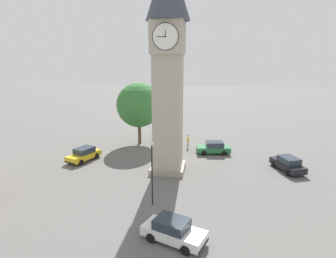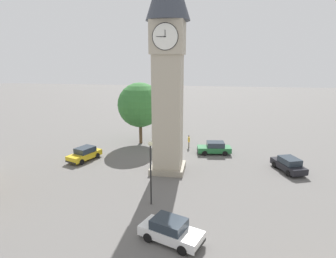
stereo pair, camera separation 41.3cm
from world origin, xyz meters
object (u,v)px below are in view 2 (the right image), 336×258
Objects in this scene: clock_tower at (168,48)px; lamp_post at (151,163)px; car_blue_kerb at (214,148)px; car_silver_kerb at (85,154)px; pedestrian at (189,140)px; car_red_corner at (170,231)px; tree at (140,105)px; car_white_side at (289,164)px.

clock_tower is 4.03× the size of lamp_post.
car_silver_kerb is at bearing 17.75° from car_blue_kerb.
car_red_corner is at bearing 91.88° from pedestrian.
lamp_post is (5.00, 13.55, 2.76)m from car_blue_kerb.
car_silver_kerb is 10.17m from tree.
clock_tower is 14.24m from pedestrian.
clock_tower reaches higher than lamp_post.
pedestrian is 8.21m from tree.
pedestrian is (11.06, -6.42, 0.25)m from car_white_side.
car_blue_kerb is 0.97× the size of car_silver_kerb.
tree reaches higher than car_white_side.
clock_tower is 4.80× the size of car_white_side.
car_blue_kerb is 0.97× the size of car_white_side.
clock_tower is 12.86m from tree.
pedestrian reaches higher than car_silver_kerb.
car_blue_kerb is 18.21m from car_red_corner.
car_blue_kerb is at bearing -162.25° from car_silver_kerb.
lamp_post is (2.29, -4.46, 2.76)m from car_red_corner.
clock_tower is 16.71m from car_red_corner.
car_red_corner is 1.00× the size of car_white_side.
car_red_corner is at bearing 132.73° from car_silver_kerb.
car_white_side is 2.64× the size of pedestrian.
car_white_side is at bearing -127.56° from car_red_corner.
car_blue_kerb is at bearing -127.29° from clock_tower.
car_silver_kerb is at bearing -8.66° from clock_tower.
car_red_corner is (-2.10, 11.69, -11.75)m from clock_tower.
tree is (7.51, -20.95, 4.66)m from car_red_corner.
car_red_corner is (2.71, 18.01, 0.00)m from car_blue_kerb.
car_red_corner is 0.84× the size of lamp_post.
lamp_post reaches higher than pedestrian.
car_silver_kerb is (10.12, -1.54, -11.75)m from clock_tower.
clock_tower is at bearing 171.34° from car_silver_kerb.
car_red_corner is at bearing 81.43° from car_blue_kerb.
car_white_side is at bearing -171.59° from clock_tower.
car_silver_kerb is at bearing -41.44° from lamp_post.
car_red_corner is 2.64× the size of pedestrian.
car_blue_kerb is at bearing -98.57° from car_red_corner.
pedestrian reaches higher than car_red_corner.
pedestrian is at bearing -99.89° from clock_tower.
car_white_side is 19.94m from tree.
car_red_corner is 0.53× the size of tree.
car_blue_kerb and car_white_side have the same top height.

